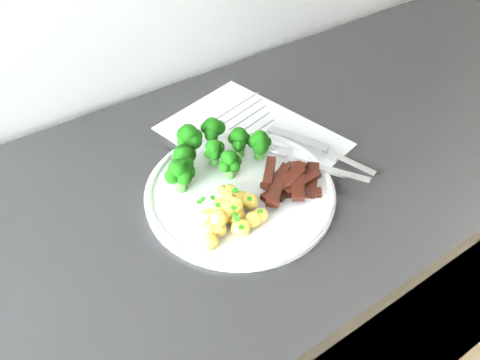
{
  "coord_description": "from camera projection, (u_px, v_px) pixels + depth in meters",
  "views": [
    {
      "loc": [
        -0.5,
        1.24,
        1.38
      ],
      "look_at": [
        -0.22,
        1.65,
        0.89
      ],
      "focal_mm": 35.66,
      "sensor_mm": 36.0,
      "label": 1
    }
  ],
  "objects": [
    {
      "name": "beef_strips",
      "position": [
        291.0,
        182.0,
        0.71
      ],
      "size": [
        0.12,
        0.1,
        0.03
      ],
      "color": "black",
      "rests_on": "plate"
    },
    {
      "name": "counter",
      "position": [
        260.0,
        307.0,
        1.07
      ],
      "size": [
        2.3,
        0.58,
        0.86
      ],
      "color": "black",
      "rests_on": "ground"
    },
    {
      "name": "plate",
      "position": [
        240.0,
        190.0,
        0.72
      ],
      "size": [
        0.29,
        0.29,
        0.02
      ],
      "color": "white",
      "rests_on": "counter"
    },
    {
      "name": "knife",
      "position": [
        334.0,
        156.0,
        0.77
      ],
      "size": [
        0.08,
        0.19,
        0.02
      ],
      "color": "silver",
      "rests_on": "plate"
    },
    {
      "name": "recipe_paper",
      "position": [
        252.0,
        136.0,
        0.82
      ],
      "size": [
        0.27,
        0.33,
        0.0
      ],
      "color": "silver",
      "rests_on": "counter"
    },
    {
      "name": "potatoes",
      "position": [
        231.0,
        212.0,
        0.66
      ],
      "size": [
        0.11,
        0.1,
        0.04
      ],
      "color": "#E9BD4E",
      "rests_on": "plate"
    },
    {
      "name": "broccoli",
      "position": [
        209.0,
        150.0,
        0.73
      ],
      "size": [
        0.18,
        0.11,
        0.07
      ],
      "color": "#316E22",
      "rests_on": "plate"
    },
    {
      "name": "fork",
      "position": [
        312.0,
        164.0,
        0.74
      ],
      "size": [
        0.1,
        0.18,
        0.02
      ],
      "color": "silver",
      "rests_on": "plate"
    }
  ]
}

